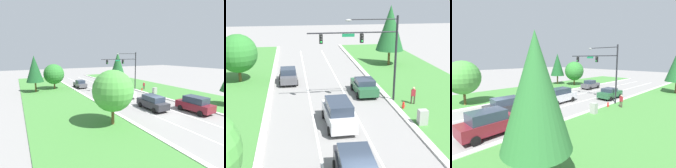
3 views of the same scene
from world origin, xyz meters
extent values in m
plane|color=gray|center=(0.00, 0.00, 0.00)|extent=(160.00, 160.00, 0.00)
cube|color=beige|center=(5.65, 0.00, 0.07)|extent=(0.50, 90.00, 0.15)
cube|color=beige|center=(-5.65, 0.00, 0.07)|extent=(0.50, 90.00, 0.15)
cube|color=#427F38|center=(10.90, 0.00, 0.04)|extent=(10.00, 90.00, 0.08)
cube|color=#427F38|center=(-10.90, 0.00, 0.04)|extent=(10.00, 90.00, 0.08)
cube|color=white|center=(-1.80, 0.00, 0.00)|extent=(0.14, 81.00, 0.01)
cube|color=white|center=(1.80, 0.00, 0.00)|extent=(0.14, 81.00, 0.01)
cylinder|color=black|center=(6.00, 14.22, 3.98)|extent=(0.20, 0.20, 7.96)
cylinder|color=black|center=(2.01, 14.22, 6.52)|extent=(7.99, 0.12, 0.12)
cube|color=#147042|center=(1.61, 14.22, 6.30)|extent=(1.10, 0.04, 0.28)
cylinder|color=black|center=(3.81, 14.22, 7.64)|extent=(4.39, 0.09, 0.09)
ellipsoid|color=gray|center=(1.61, 14.22, 7.59)|extent=(0.56, 0.28, 0.20)
cube|color=black|center=(2.81, 14.22, 6.02)|extent=(0.28, 0.32, 0.80)
sphere|color=#2D2D2D|center=(2.81, 14.05, 6.26)|extent=(0.16, 0.16, 0.16)
sphere|color=#2D2D2D|center=(2.81, 14.05, 6.02)|extent=(0.16, 0.16, 0.16)
sphere|color=#23D647|center=(2.81, 14.05, 5.79)|extent=(0.16, 0.16, 0.16)
cube|color=black|center=(-0.78, 14.22, 6.02)|extent=(0.28, 0.32, 0.80)
sphere|color=#2D2D2D|center=(-0.78, 14.05, 6.26)|extent=(0.16, 0.16, 0.16)
sphere|color=#2D2D2D|center=(-0.78, 14.05, 6.02)|extent=(0.16, 0.16, 0.16)
sphere|color=#23D647|center=(-0.78, 14.05, 5.79)|extent=(0.16, 0.16, 0.16)
cube|color=#235633|center=(3.73, 16.68, 0.73)|extent=(1.95, 4.46, 0.79)
cube|color=#283342|center=(3.73, 16.41, 1.38)|extent=(1.74, 2.01, 0.52)
cylinder|color=black|center=(4.66, 18.06, 0.33)|extent=(0.24, 0.66, 0.66)
cylinder|color=black|center=(2.78, 18.05, 0.33)|extent=(0.24, 0.66, 0.66)
cylinder|color=black|center=(4.68, 15.31, 0.33)|extent=(0.24, 0.66, 0.66)
cylinder|color=black|center=(2.80, 15.30, 0.33)|extent=(0.24, 0.66, 0.66)
cube|color=#28282D|center=(-0.24, 1.71, 0.78)|extent=(2.13, 4.83, 0.87)
cube|color=#283342|center=(-0.25, 1.59, 1.57)|extent=(1.86, 2.92, 0.71)
cylinder|color=black|center=(0.77, 3.15, 0.34)|extent=(0.27, 0.70, 0.69)
cylinder|color=black|center=(-1.14, 3.22, 0.34)|extent=(0.27, 0.70, 0.69)
cylinder|color=black|center=(0.65, 0.20, 0.34)|extent=(0.27, 0.70, 0.69)
cylinder|color=black|center=(-1.25, 0.27, 0.34)|extent=(0.27, 0.70, 0.69)
cube|color=#4C4C51|center=(-3.82, 21.87, 0.71)|extent=(1.96, 4.41, 0.78)
cube|color=#283342|center=(-3.81, 21.61, 1.42)|extent=(1.70, 2.01, 0.64)
cylinder|color=black|center=(-2.98, 23.25, 0.31)|extent=(0.26, 0.63, 0.63)
cylinder|color=black|center=(-4.76, 23.19, 0.31)|extent=(0.26, 0.63, 0.63)
cylinder|color=black|center=(-2.89, 20.55, 0.31)|extent=(0.26, 0.63, 0.63)
cylinder|color=black|center=(-4.67, 20.49, 0.31)|extent=(0.26, 0.63, 0.63)
cube|color=maroon|center=(3.74, -1.92, 0.82)|extent=(2.19, 4.65, 0.92)
cube|color=#283342|center=(3.75, -2.04, 1.68)|extent=(1.91, 2.82, 0.80)
cylinder|color=black|center=(4.66, -0.47, 0.36)|extent=(0.27, 0.72, 0.71)
cylinder|color=black|center=(2.70, -0.55, 0.36)|extent=(0.27, 0.72, 0.71)
cylinder|color=black|center=(4.78, -3.30, 0.36)|extent=(0.27, 0.72, 0.71)
cylinder|color=black|center=(2.82, -3.38, 0.36)|extent=(0.27, 0.72, 0.71)
cube|color=silver|center=(0.03, 9.55, 0.81)|extent=(2.08, 5.15, 0.96)
cube|color=#283342|center=(0.04, 9.42, 1.66)|extent=(1.83, 3.10, 0.74)
cylinder|color=black|center=(0.94, 11.15, 0.33)|extent=(0.26, 0.66, 0.66)
cylinder|color=black|center=(-0.96, 11.10, 0.33)|extent=(0.26, 0.66, 0.66)
cylinder|color=black|center=(1.03, 8.00, 0.33)|extent=(0.26, 0.66, 0.66)
cylinder|color=black|center=(-0.87, 7.94, 0.33)|extent=(0.26, 0.66, 0.66)
cube|color=#9E9E99|center=(6.47, 8.57, 0.63)|extent=(0.70, 0.60, 1.27)
cylinder|color=#42382D|center=(7.32, 13.04, 0.42)|extent=(0.14, 0.14, 0.84)
cylinder|color=#42382D|center=(7.57, 12.97, 0.42)|extent=(0.14, 0.14, 0.84)
cube|color=maroon|center=(7.45, 13.00, 1.14)|extent=(0.42, 0.31, 0.60)
sphere|color=tan|center=(7.45, 13.00, 1.58)|extent=(0.22, 0.22, 0.22)
cylinder|color=red|center=(6.19, 12.03, 0.28)|extent=(0.20, 0.20, 0.55)
sphere|color=red|center=(6.19, 12.03, 0.61)|extent=(0.18, 0.18, 0.18)
cylinder|color=red|center=(6.07, 12.03, 0.30)|extent=(0.10, 0.09, 0.09)
cylinder|color=red|center=(6.31, 12.03, 0.30)|extent=(0.10, 0.09, 0.09)
cylinder|color=brown|center=(11.22, -2.60, 1.03)|extent=(0.32, 0.32, 2.06)
cone|color=#28662D|center=(11.22, -2.60, 4.71)|extent=(3.32, 3.32, 5.31)
cylinder|color=brown|center=(-7.70, -0.47, 1.03)|extent=(0.32, 0.32, 2.07)
sphere|color=#47933D|center=(-7.70, -0.47, 3.71)|extent=(4.39, 4.39, 4.39)
cylinder|color=brown|center=(9.95, 28.28, 1.07)|extent=(0.32, 0.32, 2.14)
cylinder|color=brown|center=(-9.24, 22.88, 0.84)|extent=(0.32, 0.32, 1.68)
sphere|color=#2D752D|center=(-9.24, 22.88, 3.30)|extent=(4.31, 4.31, 4.31)
cylinder|color=brown|center=(-13.18, 21.26, 1.05)|extent=(0.32, 0.32, 2.09)
cone|color=#194C23|center=(-13.18, 21.26, 4.69)|extent=(3.24, 3.24, 5.18)
camera|label=1|loc=(-16.35, -15.99, 7.39)|focal=28.00mm
camera|label=2|loc=(-3.33, -12.47, 10.13)|focal=50.00mm
camera|label=3|loc=(17.46, -7.07, 6.15)|focal=28.00mm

